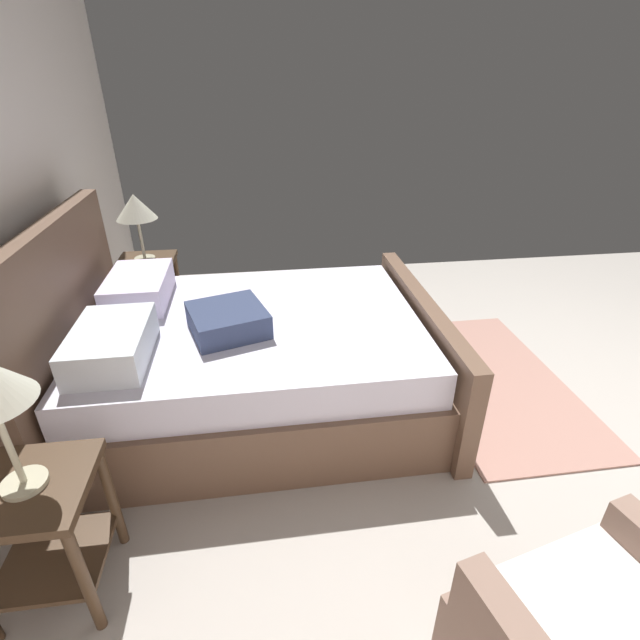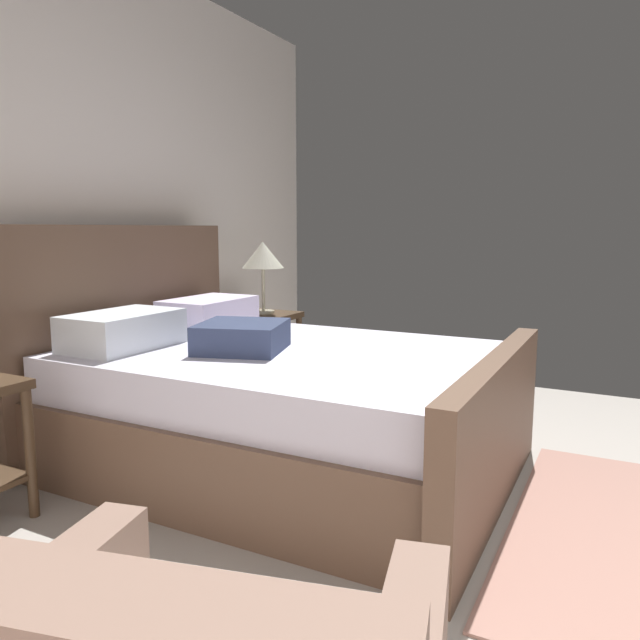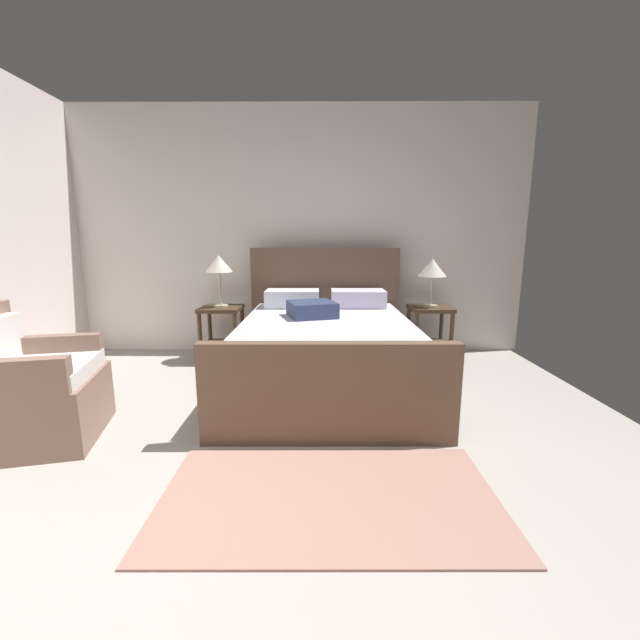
{
  "view_description": "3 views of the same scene",
  "coord_description": "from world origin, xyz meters",
  "px_view_note": "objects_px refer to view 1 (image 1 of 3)",
  "views": [
    {
      "loc": [
        -2.18,
        1.99,
        1.93
      ],
      "look_at": [
        -0.01,
        1.7,
        0.76
      ],
      "focal_mm": 26.0,
      "sensor_mm": 36.0,
      "label": 1
    },
    {
      "loc": [
        -2.22,
        0.5,
        1.22
      ],
      "look_at": [
        0.11,
        1.73,
        0.82
      ],
      "focal_mm": 33.86,
      "sensor_mm": 36.0,
      "label": 2
    },
    {
      "loc": [
        0.28,
        -1.41,
        1.29
      ],
      "look_at": [
        0.26,
        1.4,
        0.75
      ],
      "focal_mm": 22.33,
      "sensor_mm": 36.0,
      "label": 3
    }
  ],
  "objects_px": {
    "bed": "(247,357)",
    "nightstand_left": "(41,521)",
    "table_lamp_right": "(135,209)",
    "nightstand_right": "(150,282)"
  },
  "relations": [
    {
      "from": "table_lamp_right",
      "to": "nightstand_right",
      "type": "bearing_deg",
      "value": -116.57
    },
    {
      "from": "table_lamp_right",
      "to": "bed",
      "type": "bearing_deg",
      "value": -145.42
    },
    {
      "from": "nightstand_right",
      "to": "nightstand_left",
      "type": "relative_size",
      "value": 1.0
    },
    {
      "from": "nightstand_left",
      "to": "nightstand_right",
      "type": "bearing_deg",
      "value": 0.42
    },
    {
      "from": "nightstand_left",
      "to": "table_lamp_right",
      "type": "bearing_deg",
      "value": 0.42
    },
    {
      "from": "bed",
      "to": "nightstand_right",
      "type": "distance_m",
      "value": 1.4
    },
    {
      "from": "bed",
      "to": "nightstand_left",
      "type": "height_order",
      "value": "bed"
    },
    {
      "from": "table_lamp_right",
      "to": "nightstand_left",
      "type": "xyz_separation_m",
      "value": [
        -2.31,
        -0.02,
        -0.61
      ]
    },
    {
      "from": "bed",
      "to": "nightstand_left",
      "type": "xyz_separation_m",
      "value": [
        -1.15,
        0.78,
        0.05
      ]
    },
    {
      "from": "bed",
      "to": "nightstand_left",
      "type": "bearing_deg",
      "value": 145.91
    }
  ]
}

